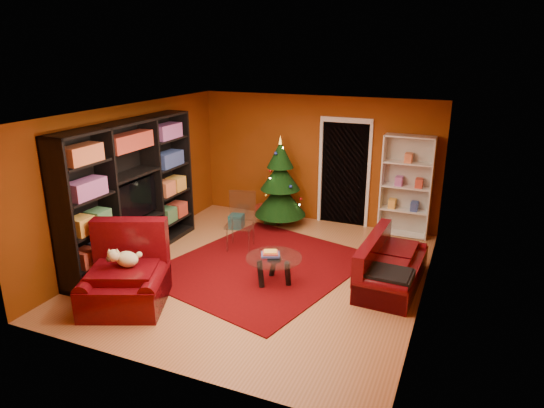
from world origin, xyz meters
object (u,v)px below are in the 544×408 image
at_px(white_bookshelf, 406,187).
at_px(sofa, 393,262).
at_px(gift_box_red, 262,210).
at_px(coffee_table, 274,270).
at_px(christmas_tree, 280,182).
at_px(dog, 127,259).
at_px(gift_box_teal, 237,221).
at_px(acrylic_chair, 240,225).
at_px(media_unit, 131,192).
at_px(armchair, 124,275).
at_px(gift_box_green, 270,218).
at_px(rug, 261,266).

height_order(white_bookshelf, sofa, white_bookshelf).
bearing_deg(gift_box_red, sofa, -34.61).
distance_m(sofa, coffee_table, 1.83).
distance_m(christmas_tree, dog, 3.90).
bearing_deg(gift_box_teal, coffee_table, -49.91).
distance_m(sofa, acrylic_chair, 2.78).
height_order(sofa, acrylic_chair, acrylic_chair).
distance_m(media_unit, christmas_tree, 3.02).
bearing_deg(gift_box_red, media_unit, -110.98).
bearing_deg(coffee_table, sofa, 21.71).
relative_size(armchair, sofa, 0.67).
relative_size(gift_box_teal, coffee_table, 0.32).
bearing_deg(armchair, white_bookshelf, 30.62).
bearing_deg(coffee_table, christmas_tree, 109.92).
bearing_deg(white_bookshelf, sofa, -84.97).
bearing_deg(white_bookshelf, acrylic_chair, -143.45).
height_order(christmas_tree, sofa, christmas_tree).
distance_m(armchair, coffee_table, 2.22).
bearing_deg(gift_box_green, dog, -98.12).
bearing_deg(rug, armchair, -123.46).
bearing_deg(gift_box_red, coffee_table, -62.55).
bearing_deg(media_unit, sofa, 9.12).
height_order(white_bookshelf, armchair, white_bookshelf).
relative_size(white_bookshelf, sofa, 1.13).
distance_m(christmas_tree, gift_box_green, 0.82).
height_order(gift_box_green, sofa, sofa).
bearing_deg(christmas_tree, armchair, -101.58).
distance_m(rug, armchair, 2.32).
relative_size(rug, gift_box_teal, 11.74).
xyz_separation_m(gift_box_green, dog, (-0.55, -3.82, 0.57)).
distance_m(gift_box_green, dog, 3.90).
xyz_separation_m(gift_box_teal, acrylic_chair, (0.57, -0.96, 0.33)).
xyz_separation_m(armchair, dog, (0.03, 0.07, 0.23)).
relative_size(gift_box_green, gift_box_red, 1.09).
bearing_deg(gift_box_green, gift_box_teal, -136.40).
bearing_deg(rug, gift_box_green, 108.95).
relative_size(media_unit, acrylic_chair, 3.28).
height_order(gift_box_red, acrylic_chair, acrylic_chair).
distance_m(media_unit, acrylic_chair, 1.97).
height_order(armchair, coffee_table, armchair).
xyz_separation_m(gift_box_green, acrylic_chair, (0.04, -1.46, 0.35)).
height_order(gift_box_green, white_bookshelf, white_bookshelf).
relative_size(christmas_tree, acrylic_chair, 1.99).
bearing_deg(dog, christmas_tree, 55.96).
height_order(media_unit, christmas_tree, media_unit).
distance_m(white_bookshelf, coffee_table, 3.33).
xyz_separation_m(gift_box_green, white_bookshelf, (2.64, 0.42, 0.85)).
bearing_deg(christmas_tree, dog, -101.39).
relative_size(rug, white_bookshelf, 1.60).
distance_m(armchair, sofa, 3.98).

